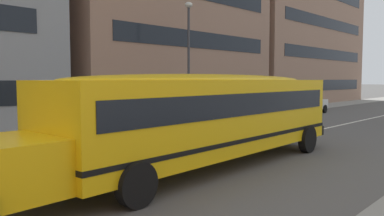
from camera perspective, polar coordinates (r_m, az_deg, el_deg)
name	(u,v)px	position (r m, az deg, el deg)	size (l,w,h in m)	color
ground_plane	(75,184)	(10.04, -16.68, -10.51)	(400.00, 400.00, 0.00)	#54514F
lane_centreline	(75,184)	(10.04, -16.68, -10.49)	(110.00, 0.16, 0.01)	silver
school_bus	(207,112)	(11.08, 2.18, -0.65)	(11.97, 2.84, 2.67)	yellow
parked_car_white_near_corner	(306,102)	(30.11, 16.27, 0.84)	(3.93, 1.94, 1.64)	silver
street_lamp	(189,47)	(22.19, -0.49, 8.84)	(0.44, 0.44, 6.80)	#38383D
apartment_block_far_right	(278,43)	(46.19, 12.37, 9.23)	(21.10, 11.60, 13.30)	#93705B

